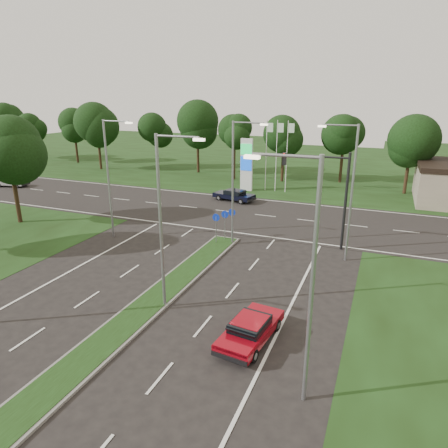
% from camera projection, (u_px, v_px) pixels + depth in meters
% --- Properties ---
extents(ground, '(160.00, 160.00, 0.00)m').
position_uv_depth(ground, '(73.00, 371.00, 16.19)').
color(ground, black).
rests_on(ground, ground).
extents(verge_far, '(160.00, 50.00, 0.02)m').
position_uv_depth(verge_far, '(314.00, 164.00, 64.62)').
color(verge_far, black).
rests_on(verge_far, ground).
extents(cross_road, '(160.00, 12.00, 0.02)m').
position_uv_depth(cross_road, '(255.00, 215.00, 37.32)').
color(cross_road, black).
rests_on(cross_road, ground).
extents(median_kerb, '(2.00, 26.00, 0.12)m').
position_uv_depth(median_kerb, '(130.00, 321.00, 19.69)').
color(median_kerb, slate).
rests_on(median_kerb, ground).
extents(streetlight_median_near, '(2.53, 0.22, 9.00)m').
position_uv_depth(streetlight_median_near, '(164.00, 215.00, 19.54)').
color(streetlight_median_near, gray).
rests_on(streetlight_median_near, ground).
extents(streetlight_median_far, '(2.53, 0.22, 9.00)m').
position_uv_depth(streetlight_median_far, '(235.00, 178.00, 28.35)').
color(streetlight_median_far, gray).
rests_on(streetlight_median_far, ground).
extents(streetlight_left_far, '(2.53, 0.22, 9.00)m').
position_uv_depth(streetlight_left_far, '(110.00, 173.00, 29.92)').
color(streetlight_left_far, gray).
rests_on(streetlight_left_far, ground).
extents(streetlight_right_far, '(2.53, 0.22, 9.00)m').
position_uv_depth(streetlight_right_far, '(349.00, 187.00, 25.55)').
color(streetlight_right_far, gray).
rests_on(streetlight_right_far, ground).
extents(streetlight_right_near, '(2.53, 0.22, 9.00)m').
position_uv_depth(streetlight_right_near, '(307.00, 273.00, 13.22)').
color(streetlight_right_near, gray).
rests_on(streetlight_right_near, ground).
extents(traffic_signal, '(5.10, 0.42, 7.00)m').
position_uv_depth(traffic_signal, '(328.00, 185.00, 28.02)').
color(traffic_signal, black).
rests_on(traffic_signal, ground).
extents(median_signs, '(1.16, 1.76, 2.38)m').
position_uv_depth(median_signs, '(224.00, 220.00, 30.10)').
color(median_signs, gray).
rests_on(median_signs, ground).
extents(gas_pylon, '(5.80, 1.26, 8.00)m').
position_uv_depth(gas_pylon, '(248.00, 163.00, 45.66)').
color(gas_pylon, silver).
rests_on(gas_pylon, ground).
extents(tree_left_far, '(5.20, 5.20, 8.86)m').
position_uv_depth(tree_left_far, '(13.00, 153.00, 32.98)').
color(tree_left_far, black).
rests_on(tree_left_far, ground).
extents(treeline_far, '(6.00, 6.00, 9.90)m').
position_uv_depth(treeline_far, '(297.00, 127.00, 49.20)').
color(treeline_far, black).
rests_on(treeline_far, ground).
extents(red_sedan, '(2.14, 4.31, 1.14)m').
position_uv_depth(red_sedan, '(250.00, 329.00, 18.02)').
color(red_sedan, maroon).
rests_on(red_sedan, ground).
extents(navy_sedan, '(4.59, 2.63, 1.19)m').
position_uv_depth(navy_sedan, '(234.00, 195.00, 41.94)').
color(navy_sedan, black).
rests_on(navy_sedan, ground).
extents(far_car_a, '(3.94, 2.29, 1.07)m').
position_uv_depth(far_car_a, '(12.00, 182.00, 48.48)').
color(far_car_a, '#A1A1A1').
rests_on(far_car_a, ground).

